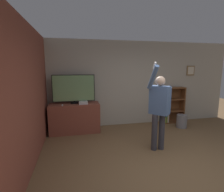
# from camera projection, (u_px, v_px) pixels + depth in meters

# --- Properties ---
(ground_plane) EXTENTS (14.00, 14.00, 0.00)m
(ground_plane) POSITION_uv_depth(u_px,v_px,m) (176.00, 172.00, 3.16)
(ground_plane) COLOR brown
(wall_back) EXTENTS (7.08, 0.09, 2.70)m
(wall_back) POSITION_uv_depth(u_px,v_px,m) (129.00, 84.00, 5.68)
(wall_back) COLOR #B2AD9E
(wall_back) RESTS_ON ground_plane
(wall_side_brick) EXTENTS (0.06, 4.41, 2.70)m
(wall_side_brick) POSITION_uv_depth(u_px,v_px,m) (35.00, 92.00, 3.75)
(wall_side_brick) COLOR brown
(wall_side_brick) RESTS_ON ground_plane
(tv_ledge) EXTENTS (1.41, 0.56, 0.85)m
(tv_ledge) POSITION_uv_depth(u_px,v_px,m) (75.00, 118.00, 5.07)
(tv_ledge) COLOR brown
(tv_ledge) RESTS_ON ground_plane
(television) EXTENTS (1.19, 0.22, 0.82)m
(television) POSITION_uv_depth(u_px,v_px,m) (74.00, 89.00, 4.96)
(television) COLOR black
(television) RESTS_ON tv_ledge
(game_console) EXTENTS (0.25, 0.23, 0.08)m
(game_console) POSITION_uv_depth(u_px,v_px,m) (83.00, 103.00, 4.96)
(game_console) COLOR silver
(game_console) RESTS_ON tv_ledge
(remote_loose) EXTENTS (0.04, 0.14, 0.02)m
(remote_loose) POSITION_uv_depth(u_px,v_px,m) (62.00, 105.00, 4.75)
(remote_loose) COLOR white
(remote_loose) RESTS_ON tv_ledge
(bookshelf) EXTENTS (0.78, 0.28, 1.21)m
(bookshelf) POSITION_uv_depth(u_px,v_px,m) (171.00, 105.00, 5.93)
(bookshelf) COLOR brown
(bookshelf) RESTS_ON ground_plane
(person) EXTENTS (0.56, 0.55, 1.99)m
(person) POSITION_uv_depth(u_px,v_px,m) (159.00, 106.00, 3.88)
(person) COLOR #383842
(person) RESTS_ON ground_plane
(waste_bin) EXTENTS (0.32, 0.32, 0.41)m
(waste_bin) POSITION_uv_depth(u_px,v_px,m) (182.00, 121.00, 5.49)
(waste_bin) COLOR gray
(waste_bin) RESTS_ON ground_plane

